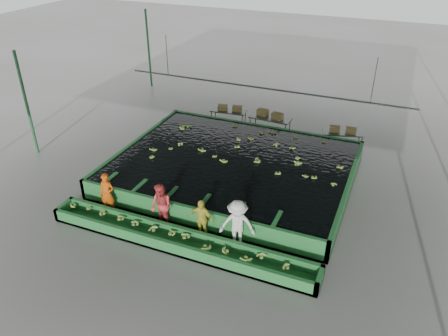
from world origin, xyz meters
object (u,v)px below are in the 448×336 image
at_px(packing_table_mid, 270,126).
at_px(box_stack_right, 343,132).
at_px(worker_c, 201,219).
at_px(box_stack_left, 230,110).
at_px(flotation_tank, 233,168).
at_px(sorting_trough, 178,241).
at_px(packing_table_right, 342,140).
at_px(box_stack_mid, 270,117).
at_px(worker_a, 107,194).
at_px(worker_b, 161,206).
at_px(worker_d, 237,225).
at_px(packing_table_left, 228,118).

height_order(packing_table_mid, box_stack_right, box_stack_right).
relative_size(worker_c, box_stack_right, 1.26).
bearing_deg(box_stack_left, flotation_tank, -66.42).
height_order(sorting_trough, packing_table_right, packing_table_right).
xyz_separation_m(box_stack_left, box_stack_mid, (2.35, -0.24, 0.10)).
xyz_separation_m(worker_c, box_stack_mid, (-0.42, 9.19, 0.19)).
relative_size(worker_a, box_stack_right, 1.35).
bearing_deg(worker_b, worker_a, -159.62).
distance_m(worker_b, box_stack_right, 10.26).
relative_size(worker_c, worker_d, 0.84).
bearing_deg(worker_c, packing_table_left, 109.40).
bearing_deg(sorting_trough, packing_table_right, 68.15).
distance_m(worker_c, packing_table_right, 9.62).
height_order(packing_table_left, box_stack_mid, box_stack_mid).
distance_m(flotation_tank, box_stack_mid, 4.92).
distance_m(worker_d, packing_table_right, 9.23).
xyz_separation_m(worker_b, packing_table_right, (5.00, 8.99, -0.45)).
bearing_deg(worker_b, flotation_tank, 96.32).
distance_m(worker_a, packing_table_right, 11.63).
bearing_deg(box_stack_right, worker_b, -119.01).
bearing_deg(flotation_tank, packing_table_left, 114.37).
bearing_deg(box_stack_mid, box_stack_left, 174.25).
height_order(flotation_tank, sorting_trough, flotation_tank).
distance_m(box_stack_left, box_stack_right, 6.16).
bearing_deg(sorting_trough, worker_a, 166.94).
bearing_deg(packing_table_left, box_stack_mid, -5.32).
distance_m(packing_table_left, box_stack_left, 0.45).
relative_size(worker_c, packing_table_right, 0.81).
bearing_deg(packing_table_left, worker_d, -65.97).
height_order(packing_table_left, packing_table_mid, packing_table_mid).
distance_m(worker_d, box_stack_mid, 9.36).
bearing_deg(sorting_trough, flotation_tank, 90.00).
xyz_separation_m(flotation_tank, worker_b, (-1.08, -4.30, 0.44)).
relative_size(packing_table_right, box_stack_mid, 1.37).
distance_m(flotation_tank, worker_b, 4.45).
height_order(flotation_tank, worker_c, worker_c).
distance_m(worker_c, packing_table_left, 9.85).
bearing_deg(worker_d, packing_table_mid, 84.94).
xyz_separation_m(worker_a, packing_table_left, (1.13, 9.42, -0.41)).
relative_size(worker_d, packing_table_mid, 0.87).
distance_m(box_stack_mid, box_stack_right, 3.80).
relative_size(worker_d, box_stack_mid, 1.32).
bearing_deg(worker_a, packing_table_left, 77.44).
bearing_deg(worker_a, worker_d, -5.72).
bearing_deg(box_stack_right, worker_c, -110.61).
bearing_deg(packing_table_left, packing_table_right, -3.96).
relative_size(worker_a, box_stack_left, 1.29).
height_order(worker_b, packing_table_mid, worker_b).
bearing_deg(flotation_tank, sorting_trough, -90.00).
distance_m(packing_table_left, box_stack_right, 6.25).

